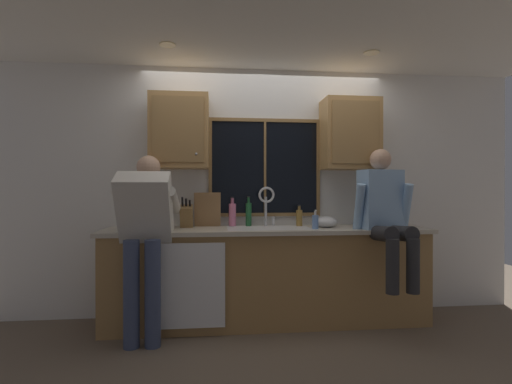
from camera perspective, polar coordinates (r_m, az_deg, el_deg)
name	(u,v)px	position (r m, az deg, el deg)	size (l,w,h in m)	color
back_wall	(263,191)	(4.01, 1.10, 0.10)	(5.45, 0.12, 2.55)	silver
ceiling_downlight_left	(167,45)	(3.58, -13.22, 20.82)	(0.14, 0.14, 0.01)	#FFEAB2
ceiling_downlight_right	(372,53)	(3.82, 17.04, 19.46)	(0.14, 0.14, 0.01)	#FFEAB2
window_glass	(265,167)	(3.96, 1.35, 3.72)	(1.10, 0.02, 0.95)	black
window_frame_top	(265,120)	(4.01, 1.37, 10.78)	(1.17, 0.02, 0.04)	olive
window_frame_bottom	(265,215)	(3.95, 1.36, -3.42)	(1.17, 0.02, 0.04)	olive
window_frame_left	(210,167)	(3.91, -6.92, 3.76)	(0.04, 0.02, 0.95)	olive
window_frame_right	(318,168)	(4.06, 9.36, 3.63)	(0.04, 0.02, 0.95)	olive
window_mullion_center	(265,167)	(3.94, 1.37, 3.73)	(0.02, 0.02, 0.95)	olive
lower_cabinet_run	(268,277)	(3.76, 1.77, -12.73)	(3.05, 0.58, 0.88)	#A07744
countertop	(268,230)	(3.67, 1.82, -5.78)	(3.11, 0.62, 0.04)	beige
dishwasher_front	(191,286)	(3.43, -9.85, -13.74)	(0.60, 0.02, 0.74)	white
upper_cabinet_left	(180,132)	(3.82, -11.44, 8.90)	(0.56, 0.36, 0.72)	#B2844C
upper_cabinet_right	(350,134)	(4.03, 14.01, 8.43)	(0.56, 0.36, 0.72)	#B2844C
sink	(269,238)	(3.69, 1.92, -6.97)	(0.80, 0.46, 0.21)	silver
faucet	(267,201)	(3.84, 1.67, -1.42)	(0.18, 0.09, 0.40)	silver
person_standing	(145,227)	(3.36, -16.43, -5.08)	(0.53, 0.67, 1.60)	#384260
person_sitting_on_counter	(385,210)	(3.70, 18.90, -2.58)	(0.54, 0.63, 1.26)	#262628
knife_block	(187,217)	(3.76, -10.44, -3.67)	(0.12, 0.18, 0.32)	olive
cutting_board	(207,210)	(3.84, -7.34, -2.66)	(0.26, 0.02, 0.35)	#997047
mixing_bowl	(325,222)	(3.82, 10.43, -4.48)	(0.23, 0.23, 0.11)	silver
soap_dispenser	(315,222)	(3.63, 8.94, -4.43)	(0.06, 0.07, 0.18)	#668CCC
bottle_green_glass	(299,217)	(3.89, 6.54, -3.83)	(0.06, 0.06, 0.22)	olive
bottle_tall_clear	(232,214)	(3.86, -3.58, -3.34)	(0.07, 0.07, 0.30)	pink
bottle_amber_small	(249,214)	(3.86, -1.13, -3.30)	(0.06, 0.06, 0.31)	#1E592D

